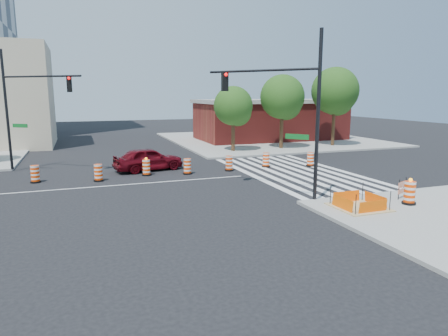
% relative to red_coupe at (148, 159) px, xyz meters
% --- Properties ---
extents(ground, '(120.00, 120.00, 0.00)m').
position_rel_red_coupe_xyz_m(ground, '(-1.77, -3.98, -0.80)').
color(ground, black).
rests_on(ground, ground).
extents(sidewalk_ne, '(22.00, 22.00, 0.15)m').
position_rel_red_coupe_xyz_m(sidewalk_ne, '(16.23, 14.02, -0.72)').
color(sidewalk_ne, gray).
rests_on(sidewalk_ne, ground).
extents(crosswalk_east, '(6.75, 13.50, 0.01)m').
position_rel_red_coupe_xyz_m(crosswalk_east, '(9.18, -3.98, -0.79)').
color(crosswalk_east, silver).
rests_on(crosswalk_east, ground).
extents(lane_centerline, '(14.00, 0.12, 0.01)m').
position_rel_red_coupe_xyz_m(lane_centerline, '(-1.77, -3.98, -0.79)').
color(lane_centerline, silver).
rests_on(lane_centerline, ground).
extents(excavation_pit, '(2.20, 2.20, 0.90)m').
position_rel_red_coupe_xyz_m(excavation_pit, '(7.23, -12.98, -0.58)').
color(excavation_pit, tan).
rests_on(excavation_pit, ground).
extents(brick_storefront, '(16.50, 8.50, 4.60)m').
position_rel_red_coupe_xyz_m(brick_storefront, '(16.23, 14.02, 1.52)').
color(brick_storefront, maroon).
rests_on(brick_storefront, ground).
extents(red_coupe, '(4.98, 2.83, 1.60)m').
position_rel_red_coupe_xyz_m(red_coupe, '(0.00, 0.00, 0.00)').
color(red_coupe, '#56070F').
rests_on(red_coupe, ground).
extents(signal_pole_se, '(3.90, 4.76, 7.95)m').
position_rel_red_coupe_xyz_m(signal_pole_se, '(5.14, -9.71, 4.08)').
color(signal_pole_se, black).
rests_on(signal_pole_se, ground).
extents(signal_pole_nw, '(4.89, 3.67, 7.91)m').
position_rel_red_coupe_xyz_m(signal_pole_nw, '(-7.46, 1.98, 4.05)').
color(signal_pole_nw, black).
rests_on(signal_pole_nw, ground).
extents(pit_drum, '(0.63, 0.63, 1.23)m').
position_rel_red_coupe_xyz_m(pit_drum, '(9.79, -13.28, -0.14)').
color(pit_drum, black).
rests_on(pit_drum, ground).
extents(barricade, '(0.79, 0.37, 0.99)m').
position_rel_red_coupe_xyz_m(barricade, '(10.28, -12.33, -0.10)').
color(barricade, '#F74005').
rests_on(barricade, ground).
extents(tree_north_c, '(3.53, 3.47, 5.90)m').
position_rel_red_coupe_xyz_m(tree_north_c, '(8.68, 6.17, 3.16)').
color(tree_north_c, '#382314').
rests_on(tree_north_c, ground).
extents(tree_north_d, '(4.12, 4.11, 6.99)m').
position_rel_red_coupe_xyz_m(tree_north_d, '(13.66, 6.39, 3.89)').
color(tree_north_d, '#382314').
rests_on(tree_north_d, ground).
extents(tree_north_e, '(4.59, 4.59, 7.80)m').
position_rel_red_coupe_xyz_m(tree_north_e, '(19.46, 6.44, 4.44)').
color(tree_north_e, '#382314').
rests_on(tree_north_e, ground).
extents(median_drum_2, '(0.60, 0.60, 1.02)m').
position_rel_red_coupe_xyz_m(median_drum_2, '(-6.96, -1.58, -0.32)').
color(median_drum_2, black).
rests_on(median_drum_2, ground).
extents(median_drum_3, '(0.60, 0.60, 1.02)m').
position_rel_red_coupe_xyz_m(median_drum_3, '(-3.42, -2.43, -0.32)').
color(median_drum_3, black).
rests_on(median_drum_3, ground).
extents(median_drum_4, '(0.60, 0.60, 1.18)m').
position_rel_red_coupe_xyz_m(median_drum_4, '(-0.42, -1.69, -0.31)').
color(median_drum_4, black).
rests_on(median_drum_4, ground).
extents(median_drum_5, '(0.60, 0.60, 1.02)m').
position_rel_red_coupe_xyz_m(median_drum_5, '(2.17, -2.18, -0.32)').
color(median_drum_5, black).
rests_on(median_drum_5, ground).
extents(median_drum_6, '(0.60, 0.60, 1.02)m').
position_rel_red_coupe_xyz_m(median_drum_6, '(5.16, -2.01, -0.32)').
color(median_drum_6, black).
rests_on(median_drum_6, ground).
extents(median_drum_7, '(0.60, 0.60, 1.02)m').
position_rel_red_coupe_xyz_m(median_drum_7, '(8.16, -1.59, -0.32)').
color(median_drum_7, black).
rests_on(median_drum_7, ground).
extents(median_drum_8, '(0.60, 0.60, 1.02)m').
position_rel_red_coupe_xyz_m(median_drum_8, '(11.34, -2.39, -0.32)').
color(median_drum_8, black).
rests_on(median_drum_8, ground).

